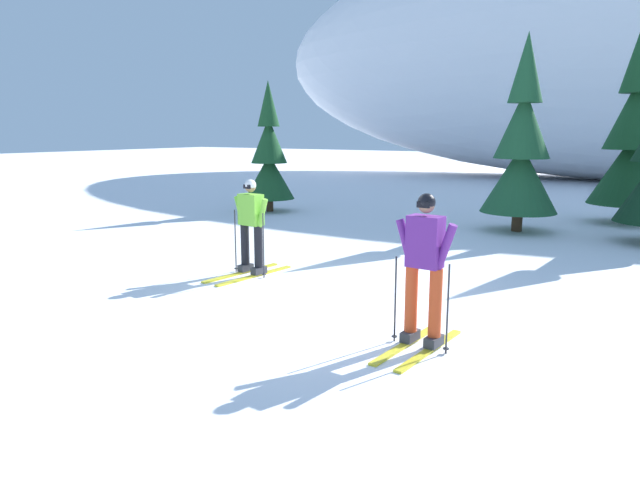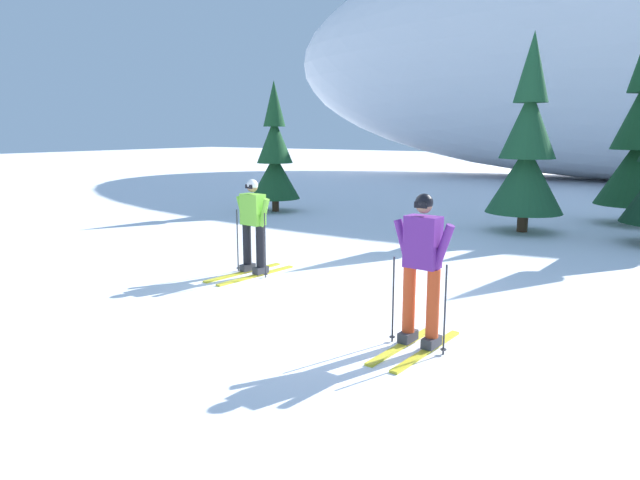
{
  "view_description": "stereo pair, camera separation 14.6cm",
  "coord_description": "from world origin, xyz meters",
  "px_view_note": "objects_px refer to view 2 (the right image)",
  "views": [
    {
      "loc": [
        4.4,
        -6.93,
        2.52
      ],
      "look_at": [
        -0.01,
        0.03,
        0.95
      ],
      "focal_mm": 32.32,
      "sensor_mm": 36.0,
      "label": 1
    },
    {
      "loc": [
        4.53,
        -6.85,
        2.52
      ],
      "look_at": [
        -0.01,
        0.03,
        0.95
      ],
      "focal_mm": 32.32,
      "sensor_mm": 36.0,
      "label": 2
    }
  ],
  "objects_px": {
    "pine_tree_far_left": "(275,158)",
    "pine_tree_center": "(640,141)",
    "pine_tree_center_left": "(527,150)",
    "skier_purple_jacket": "(422,268)",
    "skier_lime_jacket": "(253,225)"
  },
  "relations": [
    {
      "from": "pine_tree_far_left",
      "to": "pine_tree_center",
      "type": "distance_m",
      "value": 10.3
    },
    {
      "from": "pine_tree_far_left",
      "to": "pine_tree_center_left",
      "type": "height_order",
      "value": "pine_tree_center_left"
    },
    {
      "from": "skier_purple_jacket",
      "to": "pine_tree_center",
      "type": "distance_m",
      "value": 11.76
    },
    {
      "from": "skier_lime_jacket",
      "to": "pine_tree_center",
      "type": "relative_size",
      "value": 0.34
    },
    {
      "from": "skier_lime_jacket",
      "to": "pine_tree_far_left",
      "type": "xyz_separation_m",
      "value": [
        -4.67,
        6.66,
        0.81
      ]
    },
    {
      "from": "pine_tree_center_left",
      "to": "pine_tree_center",
      "type": "xyz_separation_m",
      "value": [
        2.2,
        2.88,
        0.2
      ]
    },
    {
      "from": "skier_lime_jacket",
      "to": "pine_tree_center",
      "type": "height_order",
      "value": "pine_tree_center"
    },
    {
      "from": "skier_purple_jacket",
      "to": "pine_tree_far_left",
      "type": "xyz_separation_m",
      "value": [
        -8.58,
        8.3,
        0.73
      ]
    },
    {
      "from": "pine_tree_far_left",
      "to": "pine_tree_center_left",
      "type": "relative_size",
      "value": 0.83
    },
    {
      "from": "skier_lime_jacket",
      "to": "pine_tree_center",
      "type": "xyz_separation_m",
      "value": [
        5.07,
        9.99,
        1.36
      ]
    },
    {
      "from": "pine_tree_far_left",
      "to": "pine_tree_center",
      "type": "relative_size",
      "value": 0.75
    },
    {
      "from": "skier_lime_jacket",
      "to": "pine_tree_far_left",
      "type": "height_order",
      "value": "pine_tree_far_left"
    },
    {
      "from": "pine_tree_far_left",
      "to": "pine_tree_center_left",
      "type": "distance_m",
      "value": 7.55
    },
    {
      "from": "pine_tree_center_left",
      "to": "pine_tree_far_left",
      "type": "bearing_deg",
      "value": -176.59
    },
    {
      "from": "skier_purple_jacket",
      "to": "pine_tree_far_left",
      "type": "relative_size",
      "value": 0.45
    }
  ]
}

